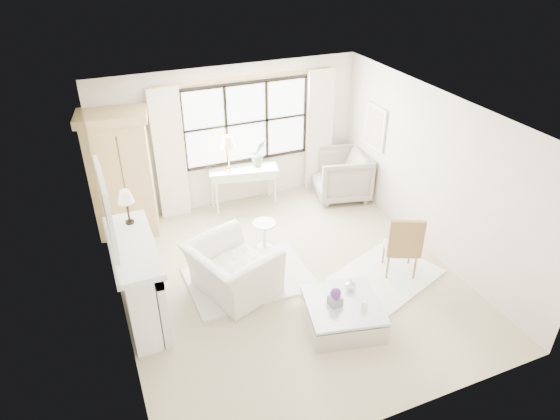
# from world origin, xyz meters

# --- Properties ---
(floor) EXTENTS (5.50, 5.50, 0.00)m
(floor) POSITION_xyz_m (0.00, 0.00, 0.00)
(floor) COLOR #BAAC8A
(floor) RESTS_ON ground
(ceiling) EXTENTS (5.50, 5.50, 0.00)m
(ceiling) POSITION_xyz_m (0.00, 0.00, 2.70)
(ceiling) COLOR white
(ceiling) RESTS_ON ground
(wall_back) EXTENTS (5.00, 0.00, 5.00)m
(wall_back) POSITION_xyz_m (0.00, 2.75, 1.35)
(wall_back) COLOR white
(wall_back) RESTS_ON ground
(wall_front) EXTENTS (5.00, 0.00, 5.00)m
(wall_front) POSITION_xyz_m (0.00, -2.75, 1.35)
(wall_front) COLOR beige
(wall_front) RESTS_ON ground
(wall_left) EXTENTS (0.00, 5.50, 5.50)m
(wall_left) POSITION_xyz_m (-2.50, 0.00, 1.35)
(wall_left) COLOR beige
(wall_left) RESTS_ON ground
(wall_right) EXTENTS (0.00, 5.50, 5.50)m
(wall_right) POSITION_xyz_m (2.50, 0.00, 1.35)
(wall_right) COLOR beige
(wall_right) RESTS_ON ground
(window_pane) EXTENTS (2.40, 0.02, 1.50)m
(window_pane) POSITION_xyz_m (0.30, 2.73, 1.60)
(window_pane) COLOR white
(window_pane) RESTS_ON wall_back
(window_frame) EXTENTS (2.50, 0.04, 1.50)m
(window_frame) POSITION_xyz_m (0.30, 2.72, 1.60)
(window_frame) COLOR black
(window_frame) RESTS_ON wall_back
(curtain_rod) EXTENTS (3.30, 0.04, 0.04)m
(curtain_rod) POSITION_xyz_m (0.30, 2.67, 2.47)
(curtain_rod) COLOR #A97D3A
(curtain_rod) RESTS_ON wall_back
(curtain_left) EXTENTS (0.55, 0.10, 2.47)m
(curtain_left) POSITION_xyz_m (-1.20, 2.65, 1.24)
(curtain_left) COLOR white
(curtain_left) RESTS_ON ground
(curtain_right) EXTENTS (0.55, 0.10, 2.47)m
(curtain_right) POSITION_xyz_m (1.80, 2.65, 1.24)
(curtain_right) COLOR silver
(curtain_right) RESTS_ON ground
(fireplace) EXTENTS (0.58, 1.66, 1.26)m
(fireplace) POSITION_xyz_m (-2.27, 0.00, 0.65)
(fireplace) COLOR white
(fireplace) RESTS_ON ground
(mirror_frame) EXTENTS (0.05, 1.15, 0.95)m
(mirror_frame) POSITION_xyz_m (-2.47, 0.00, 1.84)
(mirror_frame) COLOR silver
(mirror_frame) RESTS_ON wall_left
(mirror_glass) EXTENTS (0.02, 1.00, 0.80)m
(mirror_glass) POSITION_xyz_m (-2.44, 0.00, 1.84)
(mirror_glass) COLOR silver
(mirror_glass) RESTS_ON wall_left
(art_frame) EXTENTS (0.04, 0.62, 0.82)m
(art_frame) POSITION_xyz_m (2.47, 1.70, 1.55)
(art_frame) COLOR silver
(art_frame) RESTS_ON wall_right
(art_canvas) EXTENTS (0.01, 0.52, 0.72)m
(art_canvas) POSITION_xyz_m (2.45, 1.70, 1.55)
(art_canvas) COLOR #C2AE96
(art_canvas) RESTS_ON wall_right
(mantel_lamp) EXTENTS (0.22, 0.22, 0.51)m
(mantel_lamp) POSITION_xyz_m (-2.20, 0.53, 1.65)
(mantel_lamp) COLOR black
(mantel_lamp) RESTS_ON fireplace
(armoire) EXTENTS (1.22, 0.88, 2.24)m
(armoire) POSITION_xyz_m (-2.09, 2.39, 1.14)
(armoire) COLOR tan
(armoire) RESTS_ON floor
(console_table) EXTENTS (1.36, 0.70, 0.80)m
(console_table) POSITION_xyz_m (0.12, 2.48, 0.40)
(console_table) COLOR white
(console_table) RESTS_ON floor
(console_lamp) EXTENTS (0.28, 0.28, 0.69)m
(console_lamp) POSITION_xyz_m (-0.15, 2.50, 1.36)
(console_lamp) COLOR #AC873B
(console_lamp) RESTS_ON console_table
(orchid_plant) EXTENTS (0.29, 0.23, 0.52)m
(orchid_plant) POSITION_xyz_m (0.43, 2.47, 1.06)
(orchid_plant) COLOR #536E49
(orchid_plant) RESTS_ON console_table
(side_table) EXTENTS (0.40, 0.40, 0.51)m
(side_table) POSITION_xyz_m (-0.05, 0.95, 0.33)
(side_table) COLOR silver
(side_table) RESTS_ON floor
(rug_left) EXTENTS (1.91, 1.36, 0.03)m
(rug_left) POSITION_xyz_m (-0.59, 0.22, 0.02)
(rug_left) COLOR silver
(rug_left) RESTS_ON floor
(rug_right) EXTENTS (1.90, 1.67, 0.03)m
(rug_right) POSITION_xyz_m (1.43, -0.54, 0.01)
(rug_right) COLOR white
(rug_right) RESTS_ON floor
(club_armchair) EXTENTS (1.41, 1.51, 0.80)m
(club_armchair) POSITION_xyz_m (-0.90, 0.06, 0.40)
(club_armchair) COLOR silver
(club_armchair) RESTS_ON floor
(wingback_chair) EXTENTS (1.27, 1.24, 0.96)m
(wingback_chair) POSITION_xyz_m (2.03, 2.08, 0.48)
(wingback_chair) COLOR gray
(wingback_chair) RESTS_ON floor
(french_chair) EXTENTS (0.64, 0.64, 1.08)m
(french_chair) POSITION_xyz_m (1.66, -0.53, 0.31)
(french_chair) COLOR #9C7041
(french_chair) RESTS_ON floor
(coffee_table) EXTENTS (1.19, 1.19, 0.38)m
(coffee_table) POSITION_xyz_m (0.27, -1.21, 0.18)
(coffee_table) COLOR silver
(coffee_table) RESTS_ON floor
(planter_box) EXTENTS (0.17, 0.17, 0.12)m
(planter_box) POSITION_xyz_m (0.15, -1.19, 0.44)
(planter_box) COLOR slate
(planter_box) RESTS_ON coffee_table
(planter_flowers) EXTENTS (0.15, 0.15, 0.15)m
(planter_flowers) POSITION_xyz_m (0.15, -1.19, 0.58)
(planter_flowers) COLOR #522C70
(planter_flowers) RESTS_ON planter_box
(pillar_candle) EXTENTS (0.08, 0.08, 0.12)m
(pillar_candle) POSITION_xyz_m (0.47, -1.41, 0.44)
(pillar_candle) COLOR white
(pillar_candle) RESTS_ON coffee_table
(coffee_vase) EXTENTS (0.20, 0.20, 0.17)m
(coffee_vase) POSITION_xyz_m (0.50, -0.99, 0.46)
(coffee_vase) COLOR silver
(coffee_vase) RESTS_ON coffee_table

